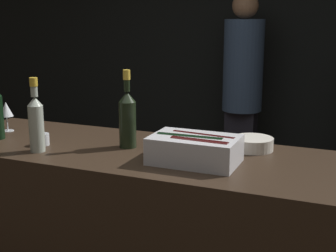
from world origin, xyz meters
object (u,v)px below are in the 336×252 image
at_px(bowl_white, 253,143).
at_px(champagne_bottle, 127,117).
at_px(ice_bin_with_bottles, 195,148).
at_px(rose_wine_bottle, 36,120).
at_px(person_in_hoodie, 242,89).
at_px(wine_glass, 6,110).
at_px(candle_votive, 43,139).

xyz_separation_m(bowl_white, champagne_bottle, (-0.56, -0.18, 0.12)).
height_order(ice_bin_with_bottles, rose_wine_bottle, rose_wine_bottle).
bearing_deg(ice_bin_with_bottles, bowl_white, 58.16).
relative_size(champagne_bottle, person_in_hoodie, 0.21).
bearing_deg(rose_wine_bottle, wine_glass, 147.33).
xyz_separation_m(bowl_white, rose_wine_bottle, (-0.91, -0.41, 0.11)).
relative_size(ice_bin_with_bottles, rose_wine_bottle, 1.08).
distance_m(candle_votive, rose_wine_bottle, 0.16).
bearing_deg(champagne_bottle, wine_glass, 177.64).
height_order(rose_wine_bottle, champagne_bottle, champagne_bottle).
relative_size(wine_glass, candle_votive, 2.59).
bearing_deg(person_in_hoodie, rose_wine_bottle, 104.20).
bearing_deg(ice_bin_with_bottles, rose_wine_bottle, -170.92).
height_order(ice_bin_with_bottles, candle_votive, ice_bin_with_bottles).
relative_size(bowl_white, rose_wine_bottle, 0.56).
bearing_deg(rose_wine_bottle, bowl_white, 24.20).
xyz_separation_m(candle_votive, rose_wine_bottle, (0.05, -0.10, 0.12)).
bearing_deg(candle_votive, wine_glass, 156.01).
height_order(ice_bin_with_bottles, bowl_white, ice_bin_with_bottles).
xyz_separation_m(ice_bin_with_bottles, champagne_bottle, (-0.38, 0.11, 0.08)).
bearing_deg(bowl_white, champagne_bottle, -161.79).
distance_m(candle_votive, person_in_hoodie, 2.06).
bearing_deg(champagne_bottle, person_in_hoodie, 87.24).
xyz_separation_m(wine_glass, rose_wine_bottle, (0.40, -0.26, 0.03)).
bearing_deg(wine_glass, person_in_hoodie, 65.63).
distance_m(rose_wine_bottle, champagne_bottle, 0.42).
relative_size(bowl_white, wine_glass, 1.19).
xyz_separation_m(ice_bin_with_bottles, bowl_white, (0.18, 0.29, -0.03)).
xyz_separation_m(bowl_white, wine_glass, (-1.30, -0.15, 0.08)).
bearing_deg(wine_glass, candle_votive, -23.99).
relative_size(rose_wine_bottle, person_in_hoodie, 0.19).
relative_size(ice_bin_with_bottles, candle_votive, 5.95).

